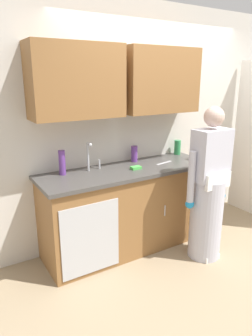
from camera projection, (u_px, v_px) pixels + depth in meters
name	position (u px, v px, depth m)	size (l,w,h in m)	color
ground_plane	(205.00, 261.00, 3.29)	(9.00, 9.00, 0.00)	#998466
kitchen_wall_with_uppers	(144.00, 114.00, 3.62)	(4.80, 0.44, 2.70)	beige
counter_cabinet	(127.00, 210.00, 3.46)	(1.90, 0.62, 0.90)	brown
countertop	(128.00, 170.00, 3.33)	(1.96, 0.66, 0.04)	#474442
sink	(98.00, 175.00, 3.16)	(0.50, 0.36, 0.35)	#B7BABF
person_at_sink	(208.00, 197.00, 3.21)	(0.55, 0.34, 1.62)	white
bottle_water_short	(62.00, 163.00, 3.08)	(0.07, 0.07, 0.25)	#66388C
bottle_soap	(177.00, 147.00, 3.91)	(0.08, 0.08, 0.18)	#2D8C4C
bottle_water_tall	(134.00, 154.00, 3.57)	(0.07, 0.07, 0.19)	#66388C
cup_by_sink	(193.00, 156.00, 3.67)	(0.08, 0.08, 0.08)	white
knife_on_counter	(164.00, 163.00, 3.53)	(0.24, 0.02, 0.01)	silver
sponge	(136.00, 168.00, 3.30)	(0.11, 0.07, 0.03)	#4CBF4C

